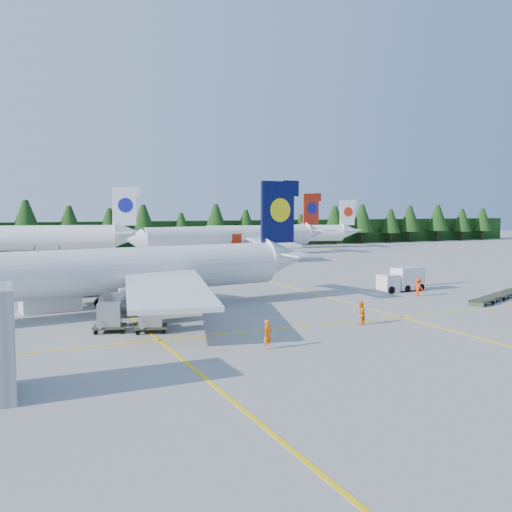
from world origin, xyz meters
name	(u,v)px	position (x,y,z in m)	size (l,w,h in m)	color
ground	(301,311)	(0.00, 0.00, 0.00)	(320.00, 320.00, 0.00)	gray
taxi_stripe_a	(98,290)	(-14.00, 20.00, 0.01)	(0.25, 120.00, 0.01)	yellow
taxi_stripe_b	(266,280)	(6.00, 20.00, 0.01)	(0.25, 120.00, 0.01)	yellow
taxi_stripe_cross	(339,323)	(0.00, -6.00, 0.01)	(80.00, 0.25, 0.01)	yellow
treeline_hedge	(119,235)	(0.00, 82.00, 3.00)	(220.00, 4.00, 6.00)	black
airliner_navy	(87,274)	(-17.06, 5.42, 3.45)	(39.33, 32.18, 11.46)	silver
airliner_red	(228,237)	(14.43, 54.14, 3.54)	(40.24, 32.86, 11.76)	silver
airliner_far_right	(271,233)	(31.11, 70.74, 3.35)	(36.36, 10.01, 10.67)	silver
airstairs	(49,300)	(-19.78, 9.02, 0.94)	(5.06, 6.87, 4.32)	silver
service_truck	(401,280)	(15.27, 5.87, 1.24)	(5.30, 2.23, 2.50)	silver
dolly_train	(499,295)	(20.38, -2.53, 0.43)	(10.65, 5.63, 0.14)	#333829
uld_pair	(130,316)	(-15.25, -2.64, 1.18)	(5.31, 3.56, 1.75)	#333829
crew_a	(268,334)	(-8.38, -11.00, 0.92)	(0.67, 0.44, 1.85)	#FF6505
crew_b	(361,313)	(1.20, -7.16, 0.89)	(0.86, 0.67, 1.77)	#FE6C05
crew_c	(418,287)	(14.66, 2.32, 0.91)	(0.75, 0.51, 1.83)	#F13305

